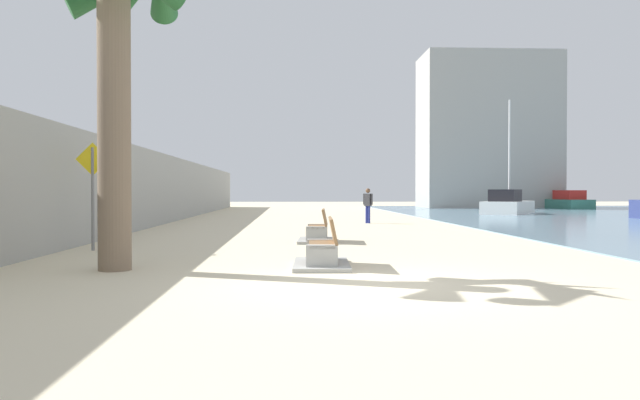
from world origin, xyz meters
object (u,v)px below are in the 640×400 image
palm_tree (116,35)px  bench_far (318,234)px  bench_near (323,255)px  boat_mid_bay (508,204)px  person_walking (368,203)px  boat_nearest (565,202)px  pedestrian_sign (93,183)px

palm_tree → bench_far: size_ratio=2.96×
bench_near → boat_mid_bay: 30.57m
bench_far → person_walking: bearing=75.0°
palm_tree → boat_nearest: (26.56, 39.67, -3.89)m
bench_near → person_walking: person_walking is taller
pedestrian_sign → bench_near: bearing=-32.6°
boat_nearest → bench_far: bearing=-124.0°
person_walking → boat_nearest: size_ratio=0.26×
pedestrian_sign → bench_far: bearing=23.2°
person_walking → boat_nearest: person_walking is taller
bench_far → bench_near: bearing=-91.6°
pedestrian_sign → person_walking: bearing=56.4°
bench_near → pedestrian_sign: size_ratio=0.78×
person_walking → palm_tree: bearing=-112.3°
boat_nearest → boat_mid_bay: boat_mid_bay is taller
bench_near → boat_nearest: size_ratio=0.34×
person_walking → boat_nearest: bearing=49.1°
palm_tree → person_walking: bearing=67.7°
person_walking → pedestrian_sign: pedestrian_sign is taller
palm_tree → bench_near: size_ratio=3.00×
bench_near → boat_mid_bay: boat_mid_bay is taller
bench_near → person_walking: bearing=79.8°
pedestrian_sign → palm_tree: bearing=-67.1°
pedestrian_sign → boat_nearest: bearing=51.6°
boat_nearest → person_walking: bearing=-130.9°
boat_nearest → boat_mid_bay: (-9.11, -11.86, 0.04)m
person_walking → boat_mid_bay: size_ratio=0.22×
bench_far → pedestrian_sign: pedestrian_sign is taller
boat_mid_bay → pedestrian_sign: (-19.13, -23.82, 1.06)m
palm_tree → pedestrian_sign: bearing=112.9°
palm_tree → person_walking: 18.72m
palm_tree → bench_near: bearing=5.3°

